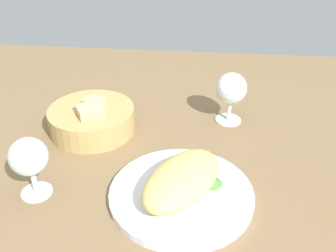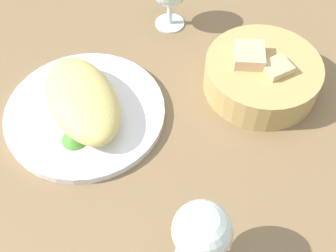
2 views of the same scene
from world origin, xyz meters
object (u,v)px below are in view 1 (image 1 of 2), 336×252
bread_basket (92,119)px  wine_glass_near (231,90)px  wine_glass_far (29,159)px  plate (181,194)px

bread_basket → wine_glass_near: 33.49cm
bread_basket → wine_glass_near: size_ratio=1.58×
bread_basket → wine_glass_far: 23.64cm
plate → wine_glass_far: wine_glass_far is taller
plate → wine_glass_near: wine_glass_near is taller
wine_glass_near → wine_glass_far: wine_glass_near is taller
wine_glass_near → bread_basket: bearing=103.7°
plate → wine_glass_far: bearing=93.5°
wine_glass_far → plate: bearing=-86.5°
wine_glass_near → wine_glass_far: (-30.44, 36.91, -0.32)cm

